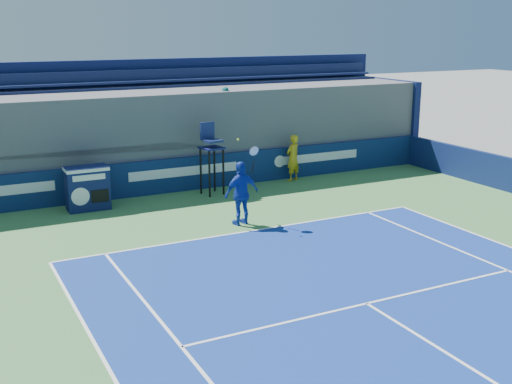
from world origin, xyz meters
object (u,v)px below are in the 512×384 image
ball_person (293,158)px  umpire_chair (211,151)px  tennis_player (242,193)px  match_clock (87,187)px

ball_person → umpire_chair: 3.57m
ball_person → tennis_player: bearing=24.5°
match_clock → umpire_chair: size_ratio=0.56×
match_clock → ball_person: bearing=3.4°
ball_person → tennis_player: 5.78m
ball_person → tennis_player: size_ratio=0.67×
match_clock → umpire_chair: (4.24, 0.01, 0.79)m
match_clock → umpire_chair: bearing=0.2°
match_clock → tennis_player: 5.14m
ball_person → umpire_chair: bearing=-13.1°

